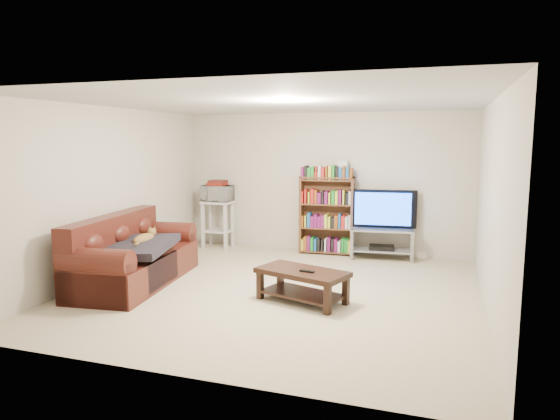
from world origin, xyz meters
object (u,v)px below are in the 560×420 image
at_px(coffee_table, 302,280).
at_px(bookshelf, 327,214).
at_px(sofa, 130,260).
at_px(tv_stand, 382,238).

height_order(coffee_table, bookshelf, bookshelf).
relative_size(sofa, bookshelf, 1.71).
xyz_separation_m(tv_stand, bookshelf, (-0.95, 0.09, 0.34)).
bearing_deg(bookshelf, sofa, -133.22).
height_order(sofa, bookshelf, bookshelf).
distance_m(tv_stand, bookshelf, 1.01).
bearing_deg(bookshelf, tv_stand, -8.97).
relative_size(sofa, coffee_table, 1.90).
bearing_deg(coffee_table, sofa, -162.82).
xyz_separation_m(sofa, coffee_table, (2.44, -0.04, -0.05)).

